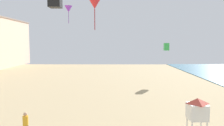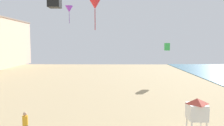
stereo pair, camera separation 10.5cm
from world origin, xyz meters
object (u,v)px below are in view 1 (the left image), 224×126
at_px(kite_purple_delta, 68,9).
at_px(kite_red_delta, 95,3).
at_px(kite_green_box, 166,47).
at_px(lifeguard_stand, 197,109).
at_px(kite_flyer, 26,123).

relative_size(kite_purple_delta, kite_red_delta, 0.82).
bearing_deg(kite_red_delta, kite_green_box, 43.08).
bearing_deg(kite_purple_delta, kite_green_box, -11.79).
distance_m(lifeguard_stand, kite_purple_delta, 30.20).
xyz_separation_m(lifeguard_stand, kite_red_delta, (-7.43, 11.73, 8.69)).
distance_m(kite_green_box, kite_purple_delta, 18.10).
distance_m(kite_flyer, kite_green_box, 26.32).
height_order(kite_green_box, kite_red_delta, kite_red_delta).
distance_m(kite_flyer, kite_purple_delta, 27.67).
bearing_deg(kite_purple_delta, kite_red_delta, -66.56).
bearing_deg(lifeguard_stand, kite_purple_delta, 135.78).
bearing_deg(lifeguard_stand, kite_green_box, 99.49).
bearing_deg(kite_flyer, kite_purple_delta, -162.65).
bearing_deg(kite_red_delta, kite_purple_delta, 113.44).
relative_size(kite_flyer, kite_red_delta, 0.44).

